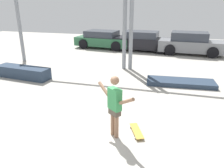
# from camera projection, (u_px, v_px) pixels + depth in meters

# --- Properties ---
(ground_plane) EXTENTS (36.00, 36.00, 0.00)m
(ground_plane) POSITION_uv_depth(u_px,v_px,m) (83.00, 128.00, 6.04)
(ground_plane) COLOR #B2ADA3
(skateboarder) EXTENTS (1.14, 0.92, 1.64)m
(skateboarder) POSITION_uv_depth(u_px,v_px,m) (115.00, 104.00, 5.39)
(skateboarder) COLOR #8C664C
(skateboarder) RESTS_ON ground_plane
(skateboard) EXTENTS (0.51, 0.79, 0.08)m
(skateboard) POSITION_uv_depth(u_px,v_px,m) (137.00, 131.00, 5.81)
(skateboard) COLOR gold
(skateboard) RESTS_ON ground_plane
(grind_box) EXTENTS (2.68, 0.96, 0.52)m
(grind_box) POSITION_uv_depth(u_px,v_px,m) (23.00, 72.00, 10.06)
(grind_box) COLOR #28384C
(grind_box) RESTS_ON ground_plane
(manual_pad) EXTENTS (2.87, 1.14, 0.19)m
(manual_pad) POSITION_uv_depth(u_px,v_px,m) (180.00, 82.00, 9.26)
(manual_pad) COLOR #28384C
(manual_pad) RESTS_ON ground_plane
(canopy_support_left) EXTENTS (6.62, 0.20, 5.04)m
(canopy_support_left) POSITION_uv_depth(u_px,v_px,m) (70.00, 4.00, 11.15)
(canopy_support_left) COLOR gray
(canopy_support_left) RESTS_ON ground_plane
(canopy_support_right) EXTENTS (6.62, 0.20, 5.04)m
(canopy_support_right) POSITION_uv_depth(u_px,v_px,m) (196.00, 4.00, 9.64)
(canopy_support_right) COLOR gray
(canopy_support_right) RESTS_ON ground_plane
(parked_car_green) EXTENTS (4.37, 2.31, 1.29)m
(parked_car_green) POSITION_uv_depth(u_px,v_px,m) (103.00, 39.00, 16.67)
(parked_car_green) COLOR #28603D
(parked_car_green) RESTS_ON ground_plane
(parked_car_black) EXTENTS (4.39, 2.05, 1.37)m
(parked_car_black) POSITION_uv_depth(u_px,v_px,m) (143.00, 41.00, 15.70)
(parked_car_black) COLOR black
(parked_car_black) RESTS_ON ground_plane
(parked_car_grey) EXTENTS (4.26, 2.03, 1.46)m
(parked_car_grey) POSITION_uv_depth(u_px,v_px,m) (191.00, 44.00, 14.59)
(parked_car_grey) COLOR slate
(parked_car_grey) RESTS_ON ground_plane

